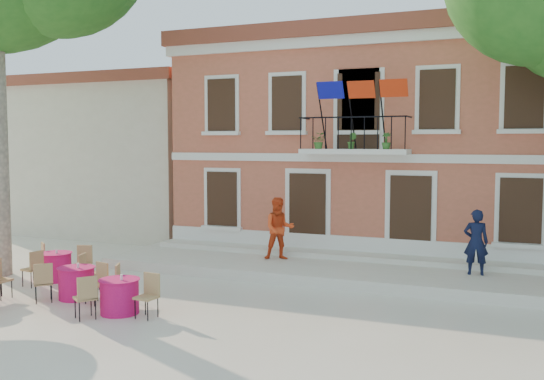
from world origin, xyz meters
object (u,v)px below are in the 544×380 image
at_px(cafe_table_0, 76,281).
at_px(cafe_table_1, 119,294).
at_px(pedestrian_navy, 476,242).
at_px(pedestrian_orange, 279,229).
at_px(cafe_table_3, 55,265).

bearing_deg(cafe_table_0, cafe_table_1, -20.98).
distance_m(pedestrian_navy, pedestrian_orange, 5.54).
relative_size(pedestrian_orange, cafe_table_3, 1.00).
height_order(pedestrian_orange, cafe_table_0, pedestrian_orange).
relative_size(pedestrian_navy, cafe_table_1, 0.93).
bearing_deg(cafe_table_0, pedestrian_navy, 29.64).
bearing_deg(pedestrian_orange, cafe_table_0, -149.54).
distance_m(pedestrian_navy, cafe_table_1, 9.12).
xyz_separation_m(pedestrian_navy, cafe_table_1, (-7.09, -5.69, -0.74)).
bearing_deg(cafe_table_3, cafe_table_0, -35.92).
relative_size(cafe_table_0, cafe_table_3, 0.98).
relative_size(pedestrian_navy, cafe_table_0, 0.96).
distance_m(cafe_table_1, cafe_table_3, 4.09).
relative_size(pedestrian_orange, cafe_table_0, 1.02).
bearing_deg(pedestrian_orange, pedestrian_navy, -26.14).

